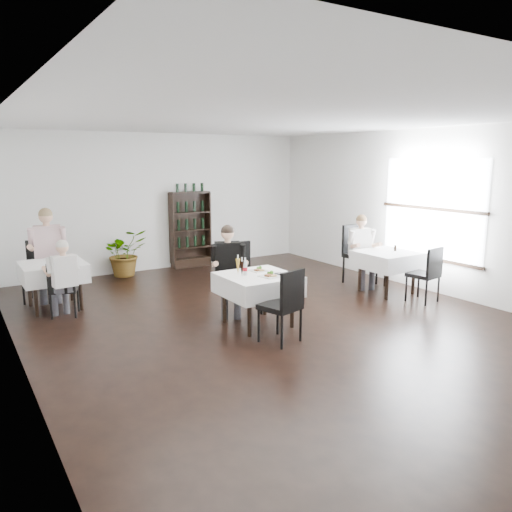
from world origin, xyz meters
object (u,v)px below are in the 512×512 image
(main_table, at_px, (258,284))
(diner_main, at_px, (228,263))
(wine_shelf, at_px, (190,230))
(potted_tree, at_px, (125,253))

(main_table, distance_m, diner_main, 0.73)
(wine_shelf, bearing_deg, diner_main, -105.60)
(potted_tree, bearing_deg, diner_main, -80.88)
(wine_shelf, distance_m, main_table, 4.41)
(wine_shelf, xyz_separation_m, main_table, (-0.90, -4.31, -0.23))
(main_table, height_order, diner_main, diner_main)
(wine_shelf, xyz_separation_m, diner_main, (-1.01, -3.63, -0.02))
(wine_shelf, height_order, diner_main, wine_shelf)
(main_table, xyz_separation_m, diner_main, (-0.11, 0.69, 0.21))
(wine_shelf, distance_m, diner_main, 3.76)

